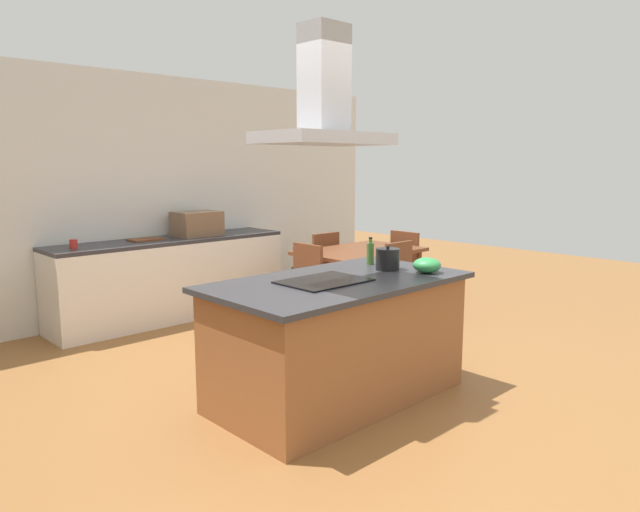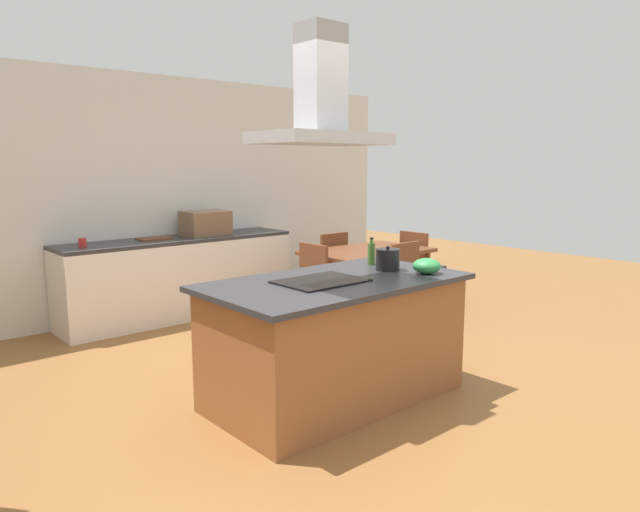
% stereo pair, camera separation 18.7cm
% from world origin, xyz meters
% --- Properties ---
extents(ground, '(16.00, 16.00, 0.00)m').
position_xyz_m(ground, '(0.00, 1.50, 0.00)').
color(ground, '#936033').
extents(wall_back, '(7.20, 0.10, 2.70)m').
position_xyz_m(wall_back, '(0.00, 3.25, 1.35)').
color(wall_back, white).
rests_on(wall_back, ground).
extents(kitchen_island, '(1.91, 1.06, 0.90)m').
position_xyz_m(kitchen_island, '(0.00, 0.00, 0.45)').
color(kitchen_island, '#995B33').
rests_on(kitchen_island, ground).
extents(cooktop, '(0.60, 0.44, 0.01)m').
position_xyz_m(cooktop, '(-0.14, 0.00, 0.91)').
color(cooktop, black).
rests_on(cooktop, kitchen_island).
extents(tea_kettle, '(0.24, 0.19, 0.19)m').
position_xyz_m(tea_kettle, '(0.55, 0.00, 0.98)').
color(tea_kettle, black).
rests_on(tea_kettle, kitchen_island).
extents(olive_oil_bottle, '(0.06, 0.06, 0.23)m').
position_xyz_m(olive_oil_bottle, '(0.63, 0.25, 1.00)').
color(olive_oil_bottle, '#47722D').
rests_on(olive_oil_bottle, kitchen_island).
extents(mixing_bowl, '(0.21, 0.21, 0.12)m').
position_xyz_m(mixing_bowl, '(0.67, -0.29, 0.96)').
color(mixing_bowl, '#33934C').
rests_on(mixing_bowl, kitchen_island).
extents(back_counter, '(2.66, 0.62, 0.90)m').
position_xyz_m(back_counter, '(0.26, 2.88, 0.45)').
color(back_counter, white).
rests_on(back_counter, ground).
extents(countertop_microwave, '(0.50, 0.38, 0.28)m').
position_xyz_m(countertop_microwave, '(0.61, 2.88, 1.04)').
color(countertop_microwave, brown).
rests_on(countertop_microwave, back_counter).
extents(coffee_mug_red, '(0.08, 0.08, 0.09)m').
position_xyz_m(coffee_mug_red, '(-0.80, 2.84, 0.95)').
color(coffee_mug_red, red).
rests_on(coffee_mug_red, back_counter).
extents(cutting_board, '(0.34, 0.24, 0.02)m').
position_xyz_m(cutting_board, '(-0.00, 2.93, 0.91)').
color(cutting_board, brown).
rests_on(cutting_board, back_counter).
extents(dining_table, '(1.40, 0.90, 0.75)m').
position_xyz_m(dining_table, '(1.93, 1.55, 0.67)').
color(dining_table, brown).
rests_on(dining_table, ground).
extents(chair_facing_island, '(0.42, 0.42, 0.89)m').
position_xyz_m(chair_facing_island, '(1.93, 0.89, 0.51)').
color(chair_facing_island, '#333338').
rests_on(chair_facing_island, ground).
extents(chair_facing_back_wall, '(0.42, 0.42, 0.89)m').
position_xyz_m(chair_facing_back_wall, '(1.93, 2.22, 0.51)').
color(chair_facing_back_wall, '#333338').
rests_on(chair_facing_back_wall, ground).
extents(chair_at_right_end, '(0.42, 0.42, 0.89)m').
position_xyz_m(chair_at_right_end, '(2.84, 1.55, 0.51)').
color(chair_at_right_end, '#333338').
rests_on(chair_at_right_end, ground).
extents(chair_at_left_end, '(0.42, 0.42, 0.89)m').
position_xyz_m(chair_at_left_end, '(1.01, 1.55, 0.51)').
color(chair_at_left_end, '#333338').
rests_on(chair_at_left_end, ground).
extents(range_hood, '(0.90, 0.55, 0.78)m').
position_xyz_m(range_hood, '(-0.14, 0.00, 2.10)').
color(range_hood, '#ADADB2').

